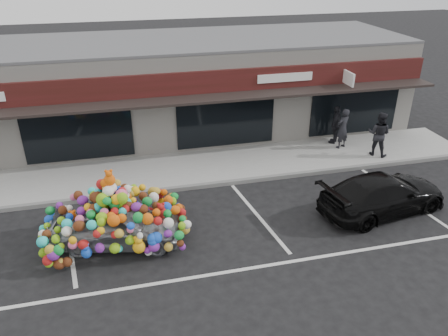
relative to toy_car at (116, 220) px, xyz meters
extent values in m
plane|color=black|center=(1.73, 0.21, -0.81)|extent=(90.00, 90.00, 0.00)
cube|color=silver|center=(1.73, 8.71, 1.29)|extent=(24.00, 6.00, 4.20)
cube|color=#59595B|center=(1.73, 8.71, 3.44)|extent=(24.00, 6.00, 0.12)
cube|color=#36140E|center=(1.73, 5.63, 2.34)|extent=(24.00, 0.18, 0.90)
cube|color=black|center=(1.73, 5.11, 1.84)|extent=(24.00, 1.20, 0.10)
cube|color=white|center=(9.93, 5.16, 2.24)|extent=(0.08, 0.95, 0.55)
cube|color=white|center=(7.23, 5.51, 2.34)|extent=(2.40, 0.04, 0.35)
cube|color=black|center=(-1.27, 5.68, 0.64)|extent=(4.20, 0.12, 2.30)
cube|color=black|center=(4.73, 5.68, 0.64)|extent=(4.20, 0.12, 2.30)
cube|color=black|center=(10.73, 5.68, 0.64)|extent=(4.20, 0.12, 2.30)
cube|color=gray|center=(1.73, 4.21, -0.73)|extent=(26.00, 3.00, 0.15)
cube|color=slate|center=(1.73, 2.71, -0.73)|extent=(26.00, 0.18, 0.16)
cube|color=silver|center=(-1.47, 0.41, -0.81)|extent=(0.73, 4.37, 0.01)
cube|color=silver|center=(4.53, 0.41, -0.81)|extent=(0.73, 4.37, 0.01)
cube|color=silver|center=(9.93, 0.41, -0.81)|extent=(0.73, 4.37, 0.01)
cube|color=silver|center=(3.73, -2.09, -0.81)|extent=(14.00, 0.12, 0.01)
imported|color=gray|center=(0.00, 0.00, -0.16)|extent=(2.29, 4.05, 1.30)
ellipsoid|color=red|center=(0.00, 0.00, 0.98)|extent=(1.46, 1.81, 0.97)
sphere|color=yellow|center=(1.33, -0.15, 0.15)|extent=(0.34, 0.34, 0.34)
sphere|color=blue|center=(0.60, -0.85, -0.26)|extent=(0.36, 0.36, 0.36)
sphere|color=green|center=(-0.80, 0.84, -0.21)|extent=(0.30, 0.30, 0.30)
sphere|color=pink|center=(0.00, 0.00, 1.41)|extent=(0.32, 0.32, 0.32)
sphere|color=#FF9C17|center=(-1.15, 0.10, 0.16)|extent=(0.30, 0.30, 0.30)
imported|color=black|center=(8.66, -0.28, -0.15)|extent=(2.58, 4.76, 1.31)
imported|color=black|center=(9.63, 4.55, 0.22)|extent=(0.76, 0.64, 1.76)
imported|color=black|center=(10.71, 3.50, 0.28)|extent=(1.15, 1.15, 1.88)
imported|color=#27252B|center=(9.59, 5.10, 0.19)|extent=(1.02, 0.98, 1.70)
camera|label=1|loc=(0.54, -11.21, 7.19)|focal=35.00mm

